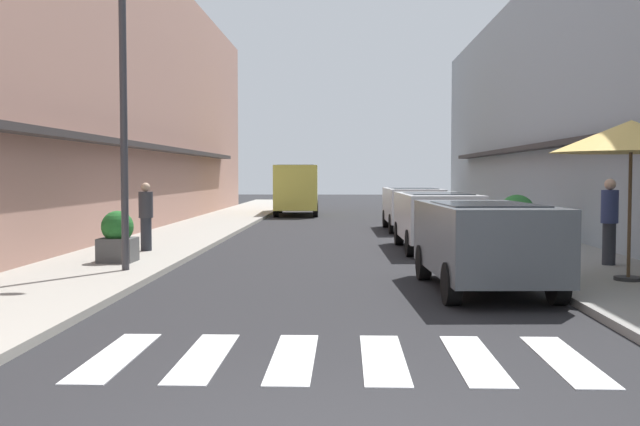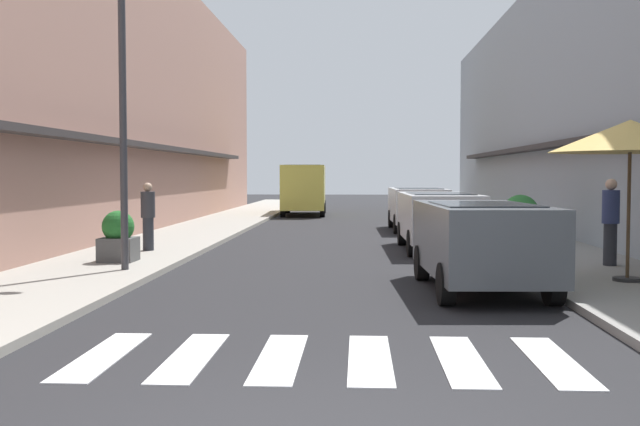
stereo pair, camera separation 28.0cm
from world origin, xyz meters
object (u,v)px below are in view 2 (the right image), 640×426
(cafe_umbrella, at_px, (630,137))
(planter_far, at_px, (520,220))
(parked_car_far, at_px, (418,204))
(street_lamp, at_px, (132,86))
(parked_car_mid, at_px, (438,215))
(delivery_van, at_px, (304,185))
(pedestrian_walking_near, at_px, (148,215))
(pedestrian_walking_far, at_px, (611,220))
(planter_midblock, at_px, (118,237))
(parked_car_near, at_px, (481,236))

(cafe_umbrella, bearing_deg, planter_far, 92.32)
(parked_car_far, distance_m, street_lamp, 13.71)
(parked_car_mid, height_order, delivery_van, delivery_van)
(pedestrian_walking_near, bearing_deg, cafe_umbrella, -63.38)
(planter_far, bearing_deg, pedestrian_walking_near, -164.99)
(delivery_van, height_order, pedestrian_walking_far, delivery_van)
(pedestrian_walking_near, bearing_deg, parked_car_mid, -25.76)
(planter_midblock, height_order, pedestrian_walking_far, pedestrian_walking_far)
(cafe_umbrella, distance_m, planter_far, 7.46)
(parked_car_near, distance_m, delivery_van, 23.73)
(delivery_van, bearing_deg, parked_car_mid, -74.48)
(parked_car_far, height_order, delivery_van, delivery_van)
(cafe_umbrella, bearing_deg, pedestrian_walking_far, 79.03)
(parked_car_far, distance_m, planter_far, 6.19)
(pedestrian_walking_far, bearing_deg, street_lamp, -42.70)
(parked_car_far, bearing_deg, pedestrian_walking_near, -130.51)
(parked_car_mid, distance_m, cafe_umbrella, 6.87)
(parked_car_mid, bearing_deg, pedestrian_walking_near, -168.48)
(parked_car_mid, xyz_separation_m, parked_car_far, (0.00, 6.81, -0.00))
(street_lamp, bearing_deg, planter_midblock, 118.79)
(delivery_van, bearing_deg, pedestrian_walking_far, -69.64)
(planter_far, xyz_separation_m, pedestrian_walking_near, (-9.33, -2.50, 0.25))
(parked_car_far, bearing_deg, parked_car_near, -90.00)
(delivery_van, distance_m, planter_far, 16.98)
(parked_car_far, xyz_separation_m, pedestrian_walking_far, (3.00, -10.73, 0.11))
(street_lamp, bearing_deg, parked_car_far, 62.01)
(parked_car_far, bearing_deg, planter_midblock, -123.77)
(planter_midblock, bearing_deg, parked_car_mid, 27.83)
(delivery_van, relative_size, planter_midblock, 5.12)
(pedestrian_walking_far, bearing_deg, cafe_umbrella, 29.37)
(parked_car_mid, bearing_deg, street_lamp, -141.30)
(parked_car_near, xyz_separation_m, street_lamp, (-6.31, 1.65, 2.69))
(delivery_van, xyz_separation_m, street_lamp, (-1.71, -21.63, 2.20))
(parked_car_near, relative_size, planter_midblock, 3.94)
(pedestrian_walking_near, distance_m, pedestrian_walking_far, 10.35)
(parked_car_near, height_order, pedestrian_walking_far, pedestrian_walking_far)
(street_lamp, distance_m, pedestrian_walking_near, 4.54)
(parked_car_near, distance_m, pedestrian_walking_near, 8.80)
(parked_car_far, relative_size, cafe_umbrella, 1.60)
(cafe_umbrella, xyz_separation_m, pedestrian_walking_far, (0.43, 2.23, -1.54))
(planter_midblock, xyz_separation_m, pedestrian_walking_near, (-0.01, 2.28, 0.34))
(planter_far, relative_size, pedestrian_walking_near, 0.79)
(parked_car_mid, height_order, planter_far, parked_car_mid)
(planter_far, bearing_deg, parked_car_far, 111.61)
(parked_car_near, xyz_separation_m, parked_car_mid, (0.00, 6.70, 0.00))
(planter_far, relative_size, pedestrian_walking_far, 0.74)
(street_lamp, xyz_separation_m, cafe_umbrella, (8.88, -1.09, -1.03))
(parked_car_near, height_order, parked_car_far, same)
(parked_car_mid, height_order, parked_car_far, same)
(parked_car_mid, height_order, pedestrian_walking_near, pedestrian_walking_near)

